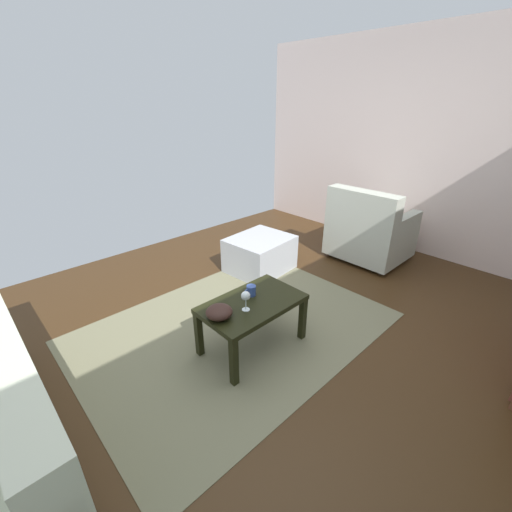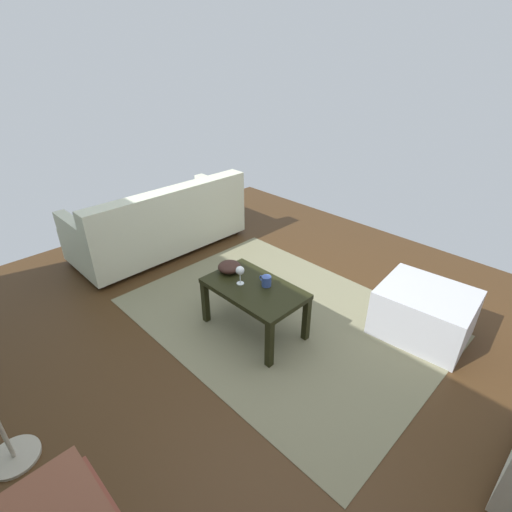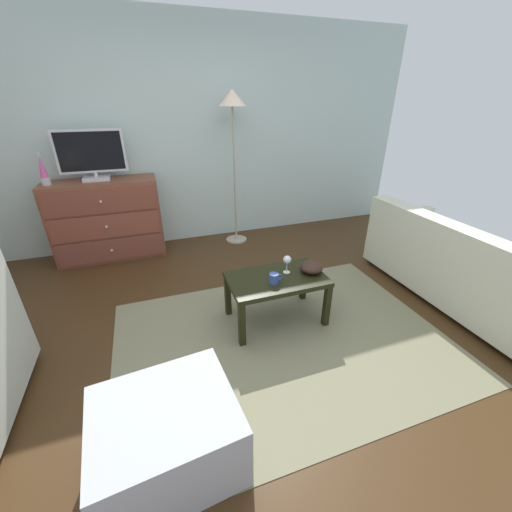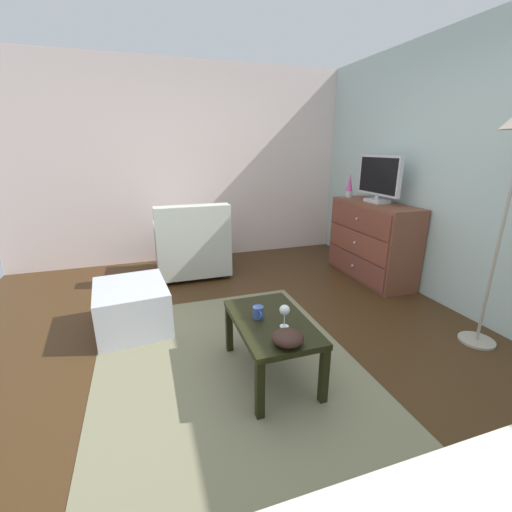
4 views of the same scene
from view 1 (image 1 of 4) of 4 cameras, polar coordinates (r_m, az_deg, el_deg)
The scene contains 9 objects.
ground_plane at distance 3.08m, azimuth 1.93°, elevation -12.60°, with size 5.91×4.95×0.05m, color #3E2813.
wall_plain_left at distance 4.80m, azimuth 26.75°, elevation 16.22°, with size 0.12×4.95×2.64m, color silver.
area_rug at distance 3.07m, azimuth -3.47°, elevation -12.06°, with size 2.60×1.90×0.01m, color #757256.
coffee_table at distance 2.66m, azimuth -0.63°, elevation -8.94°, with size 0.81×0.49×0.43m.
wine_glass at distance 2.47m, azimuth -1.78°, elevation -6.93°, with size 0.07×0.07×0.16m.
mug at distance 2.68m, azimuth -0.82°, elevation -5.97°, with size 0.11×0.08×0.08m.
bowl_decorative at distance 2.44m, azimuth -6.32°, elevation -9.49°, with size 0.19×0.19×0.09m, color #321D17.
armchair at distance 4.39m, azimuth 18.67°, elevation 3.91°, with size 0.80×0.87×0.92m.
ottoman at distance 3.94m, azimuth 0.67°, elevation 0.34°, with size 0.70×0.60×0.41m, color #AFB2B9.
Camera 1 is at (1.74, 1.70, 1.86)m, focal length 23.40 mm.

